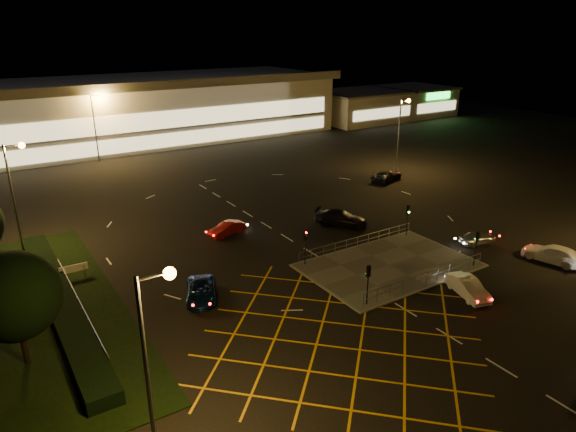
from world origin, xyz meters
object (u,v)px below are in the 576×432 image
signal_se (477,241)px  signal_ne (408,214)px  car_left_blue (201,291)px  car_east_grey (387,176)px  car_queue_white (468,287)px  car_far_dkgrey (341,218)px  signal_sw (368,277)px  signal_nw (305,240)px  car_right_silver (477,238)px  car_approach_white (553,254)px  car_circ_red (227,229)px

signal_se → signal_ne: same height
car_left_blue → car_east_grey: car_east_grey is taller
car_queue_white → car_left_blue: size_ratio=0.90×
signal_se → car_queue_white: 5.69m
signal_ne → car_far_dkgrey: 6.97m
signal_ne → signal_sw: bearing=-146.4°
signal_nw → car_left_blue: signal_nw is taller
signal_se → car_right_silver: (4.32, 3.05, -1.74)m
signal_se → car_approach_white: (6.61, -3.02, -1.63)m
car_circ_red → car_east_grey: car_east_grey is taller
signal_nw → car_queue_white: (7.46, -10.99, -1.67)m
car_left_blue → car_right_silver: size_ratio=1.29×
car_left_blue → car_east_grey: size_ratio=0.95×
car_far_dkgrey → car_east_grey: bearing=-6.4°
car_left_blue → car_approach_white: size_ratio=0.92×
signal_se → signal_sw: bearing=0.0°
signal_ne → car_circ_red: 17.64m
car_right_silver → car_east_grey: bearing=-9.4°
car_queue_white → car_east_grey: bearing=75.4°
signal_ne → car_left_blue: bearing=-178.8°
car_left_blue → car_far_dkgrey: 19.32m
signal_sw → car_approach_white: (18.61, -3.02, -1.63)m
car_far_dkgrey → car_approach_white: 19.63m
car_far_dkgrey → car_approach_white: car_far_dkgrey is taller
signal_sw → car_right_silver: size_ratio=0.86×
signal_nw → car_far_dkgrey: 10.38m
signal_ne → car_approach_white: bearing=-59.0°
signal_se → signal_nw: same height
car_far_dkgrey → car_circ_red: size_ratio=1.40×
signal_se → car_queue_white: size_ratio=0.74×
signal_sw → car_approach_white: size_ratio=0.62×
car_far_dkgrey → car_right_silver: bearing=-92.1°
car_right_silver → car_approach_white: 6.49m
car_right_silver → signal_sw: bearing=111.0°
signal_ne → car_circ_red: signal_ne is taller
signal_nw → car_queue_white: signal_nw is taller
car_approach_white → signal_nw: bearing=-43.6°
signal_se → car_left_blue: size_ratio=0.67×
signal_se → signal_ne: 7.99m
car_queue_white → car_left_blue: 20.24m
car_left_blue → signal_nw: bearing=25.8°
car_queue_white → car_east_grey: car_queue_white is taller
car_left_blue → car_far_dkgrey: size_ratio=0.88×
car_right_silver → car_approach_white: (2.29, -6.07, 0.12)m
signal_ne → car_left_blue: signal_ne is taller
signal_se → car_queue_white: signal_se is taller
signal_sw → car_approach_white: signal_sw is taller
signal_sw → signal_nw: 7.99m
signal_sw → car_left_blue: 12.49m
car_right_silver → car_circ_red: bearing=62.2°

